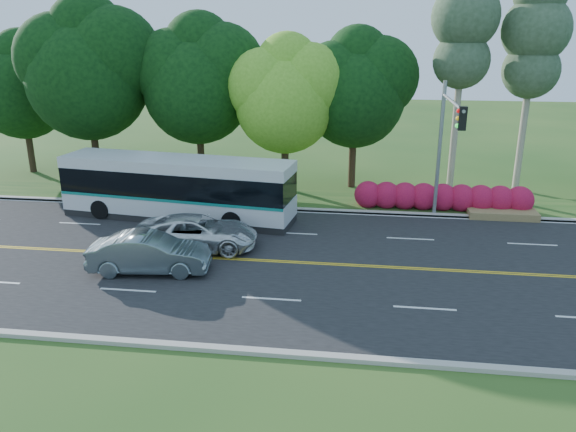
# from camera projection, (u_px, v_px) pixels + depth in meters

# --- Properties ---
(ground) EXTENTS (120.00, 120.00, 0.00)m
(ground) POSITION_uv_depth(u_px,v_px,m) (296.00, 263.00, 23.76)
(ground) COLOR #214B19
(ground) RESTS_ON ground
(road) EXTENTS (60.00, 14.00, 0.02)m
(road) POSITION_uv_depth(u_px,v_px,m) (296.00, 262.00, 23.75)
(road) COLOR black
(road) RESTS_ON ground
(curb_north) EXTENTS (60.00, 0.30, 0.15)m
(curb_north) POSITION_uv_depth(u_px,v_px,m) (312.00, 210.00, 30.46)
(curb_north) COLOR #ADA89D
(curb_north) RESTS_ON ground
(curb_south) EXTENTS (60.00, 0.30, 0.15)m
(curb_south) POSITION_uv_depth(u_px,v_px,m) (268.00, 353.00, 17.01)
(curb_south) COLOR #ADA89D
(curb_south) RESTS_ON ground
(grass_verge) EXTENTS (60.00, 4.00, 0.10)m
(grass_verge) POSITION_uv_depth(u_px,v_px,m) (315.00, 201.00, 32.21)
(grass_verge) COLOR #214B19
(grass_verge) RESTS_ON ground
(lane_markings) EXTENTS (57.60, 13.82, 0.00)m
(lane_markings) POSITION_uv_depth(u_px,v_px,m) (294.00, 262.00, 23.76)
(lane_markings) COLOR gold
(lane_markings) RESTS_ON road
(tree_row) EXTENTS (44.70, 9.10, 13.84)m
(tree_row) POSITION_uv_depth(u_px,v_px,m) (236.00, 76.00, 33.68)
(tree_row) COLOR #2D2214
(tree_row) RESTS_ON ground
(bougainvillea_hedge) EXTENTS (9.50, 2.25, 1.50)m
(bougainvillea_hedge) POSITION_uv_depth(u_px,v_px,m) (446.00, 198.00, 30.30)
(bougainvillea_hedge) COLOR #9F0D39
(bougainvillea_hedge) RESTS_ON ground
(traffic_signal) EXTENTS (0.42, 6.10, 7.00)m
(traffic_signal) POSITION_uv_depth(u_px,v_px,m) (446.00, 134.00, 26.55)
(traffic_signal) COLOR gray
(traffic_signal) RESTS_ON ground
(transit_bus) EXTENTS (12.31, 4.16, 3.16)m
(transit_bus) POSITION_uv_depth(u_px,v_px,m) (177.00, 189.00, 28.90)
(transit_bus) COLOR silver
(transit_bus) RESTS_ON road
(sedan) EXTENTS (4.98, 2.20, 1.59)m
(sedan) POSITION_uv_depth(u_px,v_px,m) (150.00, 253.00, 22.61)
(sedan) COLOR slate
(sedan) RESTS_ON road
(suv) EXTENTS (5.68, 3.11, 1.51)m
(suv) POSITION_uv_depth(u_px,v_px,m) (197.00, 233.00, 25.02)
(suv) COLOR silver
(suv) RESTS_ON road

